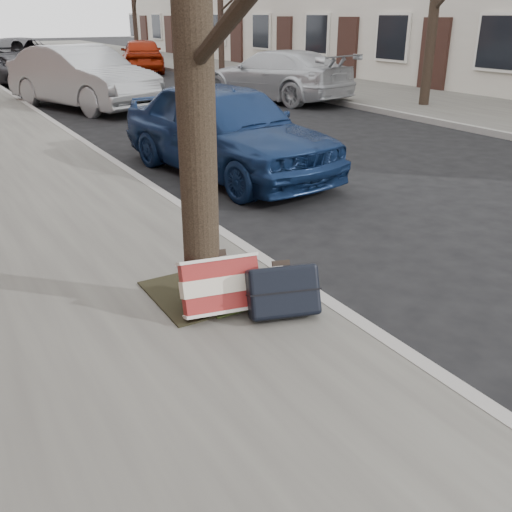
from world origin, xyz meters
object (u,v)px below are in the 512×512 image
suitcase_red (220,286)px  car_near_mid (82,78)px  suitcase_navy (283,291)px  car_near_front (226,129)px

suitcase_red → car_near_mid: bearing=91.1°
suitcase_navy → suitcase_red: bearing=159.8°
suitcase_navy → car_near_front: size_ratio=0.13×
suitcase_red → car_near_front: car_near_front is taller
car_near_front → suitcase_red: bearing=-125.8°
car_near_front → car_near_mid: (-0.07, 7.41, 0.08)m
car_near_mid → suitcase_red: bearing=-119.1°
car_near_front → car_near_mid: 7.41m
suitcase_red → car_near_mid: car_near_mid is taller
suitcase_red → suitcase_navy: suitcase_red is taller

